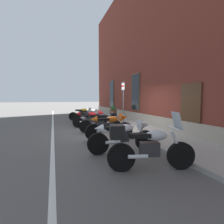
{
  "coord_description": "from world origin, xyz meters",
  "views": [
    {
      "loc": [
        8.31,
        -3.15,
        1.69
      ],
      "look_at": [
        -1.11,
        0.04,
        0.89
      ],
      "focal_mm": 27.98,
      "sensor_mm": 36.0,
      "label": 1
    }
  ],
  "objects_px": {
    "motorcycle_grey_naked": "(88,116)",
    "motorcycle_white_sport": "(125,135)",
    "motorcycle_silver_touring": "(147,146)",
    "barrel_planter": "(113,112)",
    "motorcycle_red_sport": "(91,118)",
    "motorcycle_orange_sport": "(111,125)",
    "motorcycle_black_sport": "(102,121)",
    "parking_sign": "(123,97)",
    "motorcycle_yellow_naked": "(83,114)"
  },
  "relations": [
    {
      "from": "motorcycle_grey_naked",
      "to": "motorcycle_white_sport",
      "type": "relative_size",
      "value": 0.92
    },
    {
      "from": "motorcycle_silver_touring",
      "to": "barrel_planter",
      "type": "relative_size",
      "value": 2.03
    },
    {
      "from": "motorcycle_red_sport",
      "to": "motorcycle_white_sport",
      "type": "distance_m",
      "value": 4.9
    },
    {
      "from": "motorcycle_orange_sport",
      "to": "barrel_planter",
      "type": "distance_m",
      "value": 6.52
    },
    {
      "from": "motorcycle_grey_naked",
      "to": "motorcycle_black_sport",
      "type": "relative_size",
      "value": 0.98
    },
    {
      "from": "motorcycle_white_sport",
      "to": "parking_sign",
      "type": "relative_size",
      "value": 0.88
    },
    {
      "from": "parking_sign",
      "to": "barrel_planter",
      "type": "distance_m",
      "value": 3.86
    },
    {
      "from": "barrel_planter",
      "to": "motorcycle_white_sport",
      "type": "bearing_deg",
      "value": -16.53
    },
    {
      "from": "motorcycle_yellow_naked",
      "to": "motorcycle_black_sport",
      "type": "distance_m",
      "value": 5.1
    },
    {
      "from": "motorcycle_yellow_naked",
      "to": "motorcycle_red_sport",
      "type": "height_order",
      "value": "motorcycle_red_sport"
    },
    {
      "from": "motorcycle_silver_touring",
      "to": "parking_sign",
      "type": "distance_m",
      "value": 6.13
    },
    {
      "from": "motorcycle_black_sport",
      "to": "motorcycle_silver_touring",
      "type": "distance_m",
      "value": 4.69
    },
    {
      "from": "motorcycle_silver_touring",
      "to": "motorcycle_yellow_naked",
      "type": "bearing_deg",
      "value": 179.52
    },
    {
      "from": "barrel_planter",
      "to": "motorcycle_yellow_naked",
      "type": "bearing_deg",
      "value": -100.09
    },
    {
      "from": "barrel_planter",
      "to": "parking_sign",
      "type": "bearing_deg",
      "value": -10.19
    },
    {
      "from": "motorcycle_grey_naked",
      "to": "barrel_planter",
      "type": "relative_size",
      "value": 2.01
    },
    {
      "from": "motorcycle_silver_touring",
      "to": "motorcycle_grey_naked",
      "type": "bearing_deg",
      "value": 178.81
    },
    {
      "from": "motorcycle_yellow_naked",
      "to": "motorcycle_white_sport",
      "type": "relative_size",
      "value": 0.93
    },
    {
      "from": "motorcycle_orange_sport",
      "to": "motorcycle_white_sport",
      "type": "relative_size",
      "value": 0.93
    },
    {
      "from": "motorcycle_grey_naked",
      "to": "motorcycle_white_sport",
      "type": "bearing_deg",
      "value": -0.95
    },
    {
      "from": "motorcycle_yellow_naked",
      "to": "motorcycle_red_sport",
      "type": "bearing_deg",
      "value": -0.85
    },
    {
      "from": "motorcycle_yellow_naked",
      "to": "motorcycle_white_sport",
      "type": "xyz_separation_m",
      "value": [
        8.36,
        -0.03,
        0.08
      ]
    },
    {
      "from": "motorcycle_orange_sport",
      "to": "motorcycle_black_sport",
      "type": "bearing_deg",
      "value": 179.51
    },
    {
      "from": "motorcycle_grey_naked",
      "to": "parking_sign",
      "type": "distance_m",
      "value": 3.06
    },
    {
      "from": "motorcycle_red_sport",
      "to": "motorcycle_black_sport",
      "type": "relative_size",
      "value": 0.95
    },
    {
      "from": "motorcycle_black_sport",
      "to": "barrel_planter",
      "type": "relative_size",
      "value": 2.04
    },
    {
      "from": "parking_sign",
      "to": "motorcycle_yellow_naked",
      "type": "bearing_deg",
      "value": -157.37
    },
    {
      "from": "motorcycle_black_sport",
      "to": "barrel_planter",
      "type": "xyz_separation_m",
      "value": [
        -4.68,
        2.2,
        -0.0
      ]
    },
    {
      "from": "motorcycle_black_sport",
      "to": "motorcycle_white_sport",
      "type": "bearing_deg",
      "value": -2.83
    },
    {
      "from": "motorcycle_yellow_naked",
      "to": "motorcycle_black_sport",
      "type": "relative_size",
      "value": 0.99
    },
    {
      "from": "motorcycle_white_sport",
      "to": "barrel_planter",
      "type": "height_order",
      "value": "barrel_planter"
    },
    {
      "from": "motorcycle_red_sport",
      "to": "motorcycle_black_sport",
      "type": "bearing_deg",
      "value": 6.51
    },
    {
      "from": "motorcycle_black_sport",
      "to": "barrel_planter",
      "type": "height_order",
      "value": "barrel_planter"
    },
    {
      "from": "motorcycle_yellow_naked",
      "to": "motorcycle_silver_touring",
      "type": "xyz_separation_m",
      "value": [
        9.79,
        -0.08,
        0.09
      ]
    },
    {
      "from": "barrel_planter",
      "to": "motorcycle_grey_naked",
      "type": "bearing_deg",
      "value": -59.42
    },
    {
      "from": "parking_sign",
      "to": "barrel_planter",
      "type": "height_order",
      "value": "parking_sign"
    },
    {
      "from": "motorcycle_red_sport",
      "to": "barrel_planter",
      "type": "bearing_deg",
      "value": 141.95
    },
    {
      "from": "motorcycle_orange_sport",
      "to": "parking_sign",
      "type": "xyz_separation_m",
      "value": [
        -2.51,
        1.56,
        1.16
      ]
    },
    {
      "from": "motorcycle_yellow_naked",
      "to": "motorcycle_grey_naked",
      "type": "xyz_separation_m",
      "value": [
        1.74,
        0.08,
        0.0
      ]
    },
    {
      "from": "motorcycle_black_sport",
      "to": "parking_sign",
      "type": "xyz_separation_m",
      "value": [
        -1.06,
        1.55,
        1.16
      ]
    },
    {
      "from": "parking_sign",
      "to": "motorcycle_silver_touring",
      "type": "bearing_deg",
      "value": -17.05
    },
    {
      "from": "motorcycle_grey_naked",
      "to": "motorcycle_silver_touring",
      "type": "distance_m",
      "value": 8.04
    },
    {
      "from": "motorcycle_grey_naked",
      "to": "motorcycle_black_sport",
      "type": "height_order",
      "value": "motorcycle_black_sport"
    },
    {
      "from": "motorcycle_grey_naked",
      "to": "motorcycle_orange_sport",
      "type": "relative_size",
      "value": 0.99
    },
    {
      "from": "parking_sign",
      "to": "motorcycle_red_sport",
      "type": "bearing_deg",
      "value": -108.31
    },
    {
      "from": "motorcycle_red_sport",
      "to": "motorcycle_white_sport",
      "type": "height_order",
      "value": "same"
    },
    {
      "from": "motorcycle_red_sport",
      "to": "parking_sign",
      "type": "height_order",
      "value": "parking_sign"
    },
    {
      "from": "motorcycle_yellow_naked",
      "to": "motorcycle_orange_sport",
      "type": "height_order",
      "value": "motorcycle_orange_sport"
    },
    {
      "from": "motorcycle_red_sport",
      "to": "motorcycle_silver_touring",
      "type": "height_order",
      "value": "motorcycle_silver_touring"
    },
    {
      "from": "motorcycle_orange_sport",
      "to": "motorcycle_silver_touring",
      "type": "xyz_separation_m",
      "value": [
        3.24,
        -0.21,
        -0.01
      ]
    }
  ]
}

